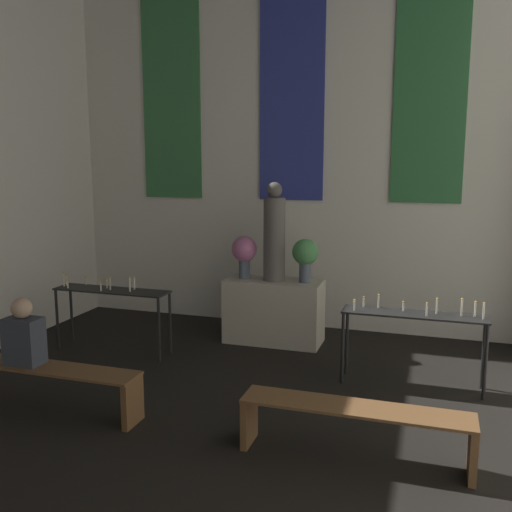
% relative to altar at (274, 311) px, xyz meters
% --- Properties ---
extents(wall_back, '(6.98, 0.16, 5.91)m').
position_rel_altar_xyz_m(wall_back, '(0.00, 0.95, 2.56)').
color(wall_back, silver).
rests_on(wall_back, ground_plane).
extents(altar, '(1.31, 0.58, 0.86)m').
position_rel_altar_xyz_m(altar, '(0.00, 0.00, 0.00)').
color(altar, '#BCB29E').
rests_on(altar, ground_plane).
extents(statue, '(0.29, 0.29, 1.32)m').
position_rel_altar_xyz_m(statue, '(0.00, -0.00, 1.04)').
color(statue, '#5B5651').
rests_on(statue, altar).
extents(flower_vase_left, '(0.35, 0.35, 0.58)m').
position_rel_altar_xyz_m(flower_vase_left, '(-0.43, 0.00, 0.80)').
color(flower_vase_left, '#4C5666').
rests_on(flower_vase_left, altar).
extents(flower_vase_right, '(0.35, 0.35, 0.58)m').
position_rel_altar_xyz_m(flower_vase_right, '(0.43, 0.00, 0.80)').
color(flower_vase_right, '#4C5666').
rests_on(flower_vase_right, altar).
extents(candle_rack_left, '(1.54, 0.36, 1.03)m').
position_rel_altar_xyz_m(candle_rack_left, '(-1.88, -1.03, 0.28)').
color(candle_rack_left, black).
rests_on(candle_rack_left, ground_plane).
extents(candle_rack_right, '(1.54, 0.36, 1.02)m').
position_rel_altar_xyz_m(candle_rack_right, '(1.88, -1.02, 0.28)').
color(candle_rack_right, black).
rests_on(candle_rack_right, ground_plane).
extents(pew_back_left, '(1.91, 0.36, 0.47)m').
position_rel_altar_xyz_m(pew_back_left, '(-1.50, -2.80, -0.09)').
color(pew_back_left, brown).
rests_on(pew_back_left, ground_plane).
extents(pew_back_right, '(1.91, 0.36, 0.47)m').
position_rel_altar_xyz_m(pew_back_right, '(1.50, -2.80, -0.09)').
color(pew_back_right, brown).
rests_on(pew_back_right, ground_plane).
extents(person_seated, '(0.36, 0.24, 0.67)m').
position_rel_altar_xyz_m(person_seated, '(-1.77, -2.80, 0.33)').
color(person_seated, '#383D47').
rests_on(person_seated, pew_back_left).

